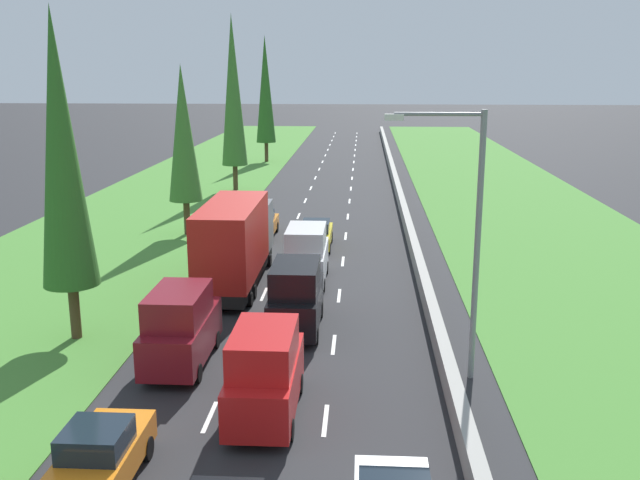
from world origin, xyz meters
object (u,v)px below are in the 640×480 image
object	(u,v)px
poplar_tree_third	(183,134)
poplar_tree_fifth	(265,90)
red_box_truck_left_lane	(236,241)
orange_sedan_left_lane	(261,224)
yellow_sedan_centre_lane	(316,234)
poplar_tree_second	(61,151)
orange_hatchback_left_lane_second	(101,455)
red_van_centre_lane	(265,373)
maroon_van_left_lane	(181,327)
black_van_centre_lane	(296,297)
street_light_mast	(467,227)
poplar_tree_fourth	(233,91)
white_van_centre_lane	(306,255)

from	to	relation	value
poplar_tree_third	poplar_tree_fifth	world-z (taller)	poplar_tree_fifth
red_box_truck_left_lane	orange_sedan_left_lane	xyz separation A→B (m)	(-0.26, 10.12, -1.37)
poplar_tree_fifth	yellow_sedan_centre_lane	bearing A→B (deg)	-78.19
orange_sedan_left_lane	poplar_tree_second	xyz separation A→B (m)	(-4.76, -17.42, 6.49)
orange_hatchback_left_lane_second	poplar_tree_third	distance (m)	28.46
red_van_centre_lane	maroon_van_left_lane	world-z (taller)	same
red_box_truck_left_lane	poplar_tree_second	distance (m)	10.23
red_van_centre_lane	maroon_van_left_lane	distance (m)	5.03
black_van_centre_lane	orange_sedan_left_lane	size ratio (longest dim) A/B	1.09
street_light_mast	poplar_tree_fifth	bearing A→B (deg)	104.14
red_van_centre_lane	black_van_centre_lane	distance (m)	7.26
black_van_centre_lane	yellow_sedan_centre_lane	bearing A→B (deg)	90.39
black_van_centre_lane	poplar_tree_second	size ratio (longest dim) A/B	0.39
red_box_truck_left_lane	poplar_tree_third	xyz separation A→B (m)	(-4.97, 10.47, 4.13)
orange_sedan_left_lane	street_light_mast	size ratio (longest dim) A/B	0.50
maroon_van_left_lane	poplar_tree_fourth	size ratio (longest dim) A/B	0.34
white_van_centre_lane	yellow_sedan_centre_lane	distance (m)	6.97
orange_sedan_left_lane	poplar_tree_second	world-z (taller)	poplar_tree_second
poplar_tree_fifth	street_light_mast	world-z (taller)	poplar_tree_fifth
poplar_tree_second	street_light_mast	world-z (taller)	poplar_tree_second
red_van_centre_lane	white_van_centre_lane	world-z (taller)	same
black_van_centre_lane	white_van_centre_lane	distance (m)	6.52
maroon_van_left_lane	white_van_centre_lane	size ratio (longest dim) A/B	1.00
poplar_tree_second	street_light_mast	xyz separation A→B (m)	(14.45, -2.71, -2.07)
orange_hatchback_left_lane_second	poplar_tree_second	size ratio (longest dim) A/B	0.31
maroon_van_left_lane	street_light_mast	world-z (taller)	street_light_mast
poplar_tree_second	orange_hatchback_left_lane_second	bearing A→B (deg)	-64.90
red_box_truck_left_lane	poplar_tree_third	bearing A→B (deg)	115.40
yellow_sedan_centre_lane	red_box_truck_left_lane	bearing A→B (deg)	-113.89
red_van_centre_lane	black_van_centre_lane	world-z (taller)	same
poplar_tree_fourth	orange_sedan_left_lane	bearing A→B (deg)	-74.93
poplar_tree_fifth	orange_hatchback_left_lane_second	bearing A→B (deg)	-86.11
orange_sedan_left_lane	maroon_van_left_lane	bearing A→B (deg)	-90.08
orange_sedan_left_lane	yellow_sedan_centre_lane	distance (m)	4.42
poplar_tree_fourth	street_light_mast	xyz separation A→B (m)	(14.29, -37.21, -3.13)
maroon_van_left_lane	poplar_tree_second	world-z (taller)	poplar_tree_second
white_van_centre_lane	black_van_centre_lane	bearing A→B (deg)	-89.13
yellow_sedan_centre_lane	street_light_mast	xyz separation A→B (m)	(6.08, -17.57, 4.42)
maroon_van_left_lane	poplar_tree_second	distance (m)	7.88
poplar_tree_third	poplar_tree_fifth	size ratio (longest dim) A/B	0.77
white_van_centre_lane	poplar_tree_second	distance (m)	12.94
maroon_van_left_lane	yellow_sedan_centre_lane	world-z (taller)	maroon_van_left_lane
white_van_centre_lane	poplar_tree_third	size ratio (longest dim) A/B	0.47
orange_sedan_left_lane	street_light_mast	xyz separation A→B (m)	(9.69, -20.13, 4.42)
maroon_van_left_lane	yellow_sedan_centre_lane	bearing A→B (deg)	77.99
orange_hatchback_left_lane_second	yellow_sedan_centre_lane	size ratio (longest dim) A/B	0.87
orange_hatchback_left_lane_second	yellow_sedan_centre_lane	bearing A→B (deg)	81.28
red_box_truck_left_lane	street_light_mast	distance (m)	14.09
orange_sedan_left_lane	poplar_tree_fifth	distance (m)	37.05
maroon_van_left_lane	red_box_truck_left_lane	world-z (taller)	red_box_truck_left_lane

